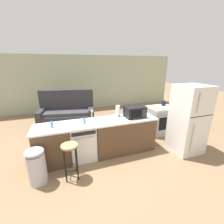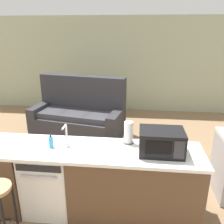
% 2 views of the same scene
% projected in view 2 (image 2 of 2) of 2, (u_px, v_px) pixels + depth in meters
% --- Properties ---
extents(ground_plane, '(24.00, 24.00, 0.00)m').
position_uv_depth(ground_plane, '(71.00, 208.00, 3.15)').
color(ground_plane, '#896B4C').
extents(wall_back, '(10.00, 0.06, 2.60)m').
position_uv_depth(wall_back, '(120.00, 65.00, 6.63)').
color(wall_back, '#A8B293').
rests_on(wall_back, ground_plane).
extents(kitchen_counter, '(2.94, 0.66, 0.90)m').
position_uv_depth(kitchen_counter, '(88.00, 183.00, 2.98)').
color(kitchen_counter, brown).
rests_on(kitchen_counter, ground_plane).
extents(dishwasher, '(0.58, 0.61, 0.84)m').
position_uv_depth(dishwasher, '(50.00, 180.00, 3.03)').
color(dishwasher, white).
rests_on(dishwasher, ground_plane).
extents(microwave, '(0.50, 0.37, 0.28)m').
position_uv_depth(microwave, '(161.00, 142.00, 2.69)').
color(microwave, black).
rests_on(microwave, kitchen_counter).
extents(sink_faucet, '(0.07, 0.18, 0.30)m').
position_uv_depth(sink_faucet, '(66.00, 138.00, 2.81)').
color(sink_faucet, silver).
rests_on(sink_faucet, kitchen_counter).
extents(paper_towel_roll, '(0.14, 0.14, 0.28)m').
position_uv_depth(paper_towel_roll, '(128.00, 133.00, 2.92)').
color(paper_towel_roll, '#4C4C51').
rests_on(paper_towel_roll, kitchen_counter).
extents(soap_bottle, '(0.06, 0.06, 0.18)m').
position_uv_depth(soap_bottle, '(51.00, 142.00, 2.83)').
color(soap_bottle, '#338CCC').
rests_on(soap_bottle, kitchen_counter).
extents(couch, '(2.13, 1.25, 1.27)m').
position_uv_depth(couch, '(79.00, 116.00, 5.36)').
color(couch, '#2D2D33').
rests_on(couch, ground_plane).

